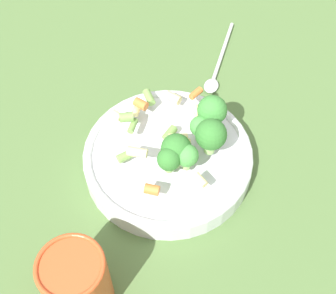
# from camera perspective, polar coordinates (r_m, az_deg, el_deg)

# --- Properties ---
(ground_plane) EXTENTS (3.00, 3.00, 0.00)m
(ground_plane) POSITION_cam_1_polar(r_m,az_deg,el_deg) (0.75, -0.00, -2.24)
(ground_plane) COLOR #4C6B38
(bowl) EXTENTS (0.26, 0.26, 0.04)m
(bowl) POSITION_cam_1_polar(r_m,az_deg,el_deg) (0.73, -0.00, -1.30)
(bowl) COLOR silver
(bowl) RESTS_ON ground_plane
(pasta_salad) EXTENTS (0.21, 0.18, 0.07)m
(pasta_salad) POSITION_cam_1_polar(r_m,az_deg,el_deg) (0.69, 2.74, 1.43)
(pasta_salad) COLOR #8CB766
(pasta_salad) RESTS_ON bowl
(cup) EXTENTS (0.08, 0.08, 0.11)m
(cup) POSITION_cam_1_polar(r_m,az_deg,el_deg) (0.61, -11.08, -15.86)
(cup) COLOR #CC4C23
(cup) RESTS_ON ground_plane
(spoon) EXTENTS (0.16, 0.14, 0.01)m
(spoon) POSITION_cam_1_polar(r_m,az_deg,el_deg) (0.89, 5.99, 9.45)
(spoon) COLOR silver
(spoon) RESTS_ON ground_plane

